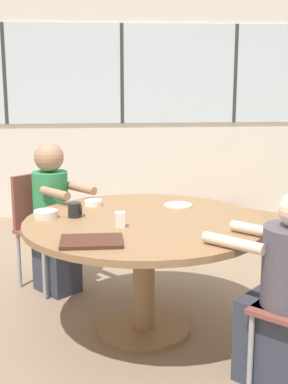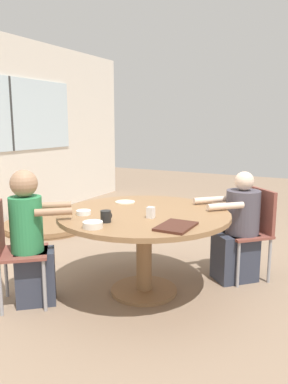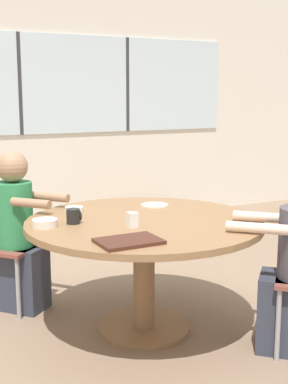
% 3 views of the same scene
% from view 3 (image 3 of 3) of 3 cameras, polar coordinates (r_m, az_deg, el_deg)
% --- Properties ---
extents(ground_plane, '(16.00, 16.00, 0.00)m').
position_cam_3_polar(ground_plane, '(3.65, 0.00, -14.45)').
color(ground_plane, '#8C725B').
extents(wall_back_with_windows, '(8.40, 0.08, 2.80)m').
position_cam_3_polar(wall_back_with_windows, '(6.12, -13.13, 9.05)').
color(wall_back_with_windows, silver).
rests_on(wall_back_with_windows, ground_plane).
extents(dining_table, '(1.51, 1.51, 0.75)m').
position_cam_3_polar(dining_table, '(3.44, 0.00, -5.10)').
color(dining_table, olive).
rests_on(dining_table, ground_plane).
extents(chair_for_woman_green_shirt, '(0.56, 0.56, 0.89)m').
position_cam_3_polar(chair_for_woman_green_shirt, '(4.01, -15.12, -4.44)').
color(chair_for_woman_green_shirt, brown).
rests_on(chair_for_woman_green_shirt, ground_plane).
extents(person_woman_green_shirt, '(0.51, 0.54, 1.15)m').
position_cam_3_polar(person_woman_green_shirt, '(3.91, -13.25, -4.57)').
color(person_woman_green_shirt, '#333847').
rests_on(person_woman_green_shirt, ground_plane).
extents(food_tray_dark, '(0.34, 0.24, 0.02)m').
position_cam_3_polar(food_tray_dark, '(2.88, -1.64, -5.27)').
color(food_tray_dark, '#472319').
rests_on(food_tray_dark, dining_table).
extents(coffee_mug, '(0.09, 0.08, 0.09)m').
position_cam_3_polar(coffee_mug, '(3.33, -7.52, -2.57)').
color(coffee_mug, black).
rests_on(coffee_mug, dining_table).
extents(milk_carton_small, '(0.06, 0.06, 0.09)m').
position_cam_3_polar(milk_carton_small, '(3.20, -1.26, -3.00)').
color(milk_carton_small, silver).
rests_on(milk_carton_small, dining_table).
extents(bowl_white_shallow, '(0.15, 0.15, 0.05)m').
position_cam_3_polar(bowl_white_shallow, '(3.27, -10.52, -3.29)').
color(bowl_white_shallow, silver).
rests_on(bowl_white_shallow, dining_table).
extents(bowl_cereal, '(0.12, 0.12, 0.04)m').
position_cam_3_polar(bowl_cereal, '(3.65, -7.47, -1.86)').
color(bowl_cereal, white).
rests_on(bowl_cereal, dining_table).
extents(plate_tortillas, '(0.19, 0.19, 0.01)m').
position_cam_3_polar(plate_tortillas, '(3.83, 1.14, -1.40)').
color(plate_tortillas, beige).
rests_on(plate_tortillas, dining_table).
extents(folded_table_stack, '(1.27, 1.27, 0.09)m').
position_cam_3_polar(folded_table_stack, '(6.02, 0.24, -3.92)').
color(folded_table_stack, olive).
rests_on(folded_table_stack, ground_plane).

